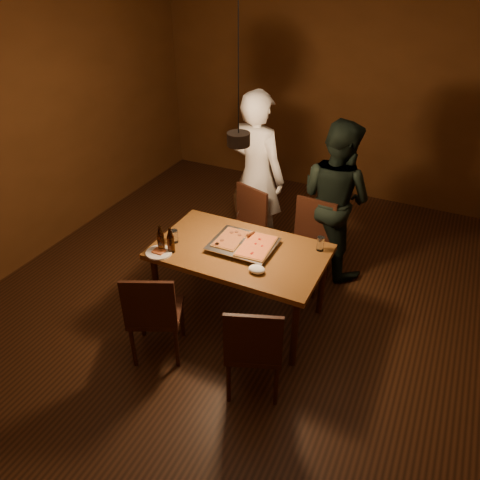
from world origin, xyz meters
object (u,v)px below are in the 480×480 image
at_px(dining_table, 240,257).
at_px(beer_bottle_b, 171,240).
at_px(chair_near_right, 254,343).
at_px(pendant_lamp, 238,138).
at_px(diner_white, 257,176).
at_px(diner_dark, 335,199).
at_px(chair_far_right, 310,236).
at_px(beer_bottle_a, 161,238).
at_px(chair_far_left, 245,222).
at_px(pizza_tray, 243,245).
at_px(chair_near_left, 153,309).
at_px(plate_slice, 159,252).

relative_size(dining_table, beer_bottle_b, 6.26).
relative_size(chair_near_right, pendant_lamp, 0.49).
relative_size(chair_near_right, diner_white, 0.29).
height_order(chair_near_right, diner_dark, diner_dark).
bearing_deg(diner_white, chair_far_right, 170.46).
distance_m(beer_bottle_b, pendant_lamp, 1.07).
bearing_deg(diner_white, beer_bottle_a, 92.23).
relative_size(beer_bottle_a, pendant_lamp, 0.22).
relative_size(chair_far_left, chair_far_right, 1.10).
distance_m(pizza_tray, beer_bottle_b, 0.63).
relative_size(diner_white, diner_dark, 1.12).
distance_m(dining_table, chair_far_right, 0.92).
xyz_separation_m(dining_table, pendant_lamp, (-0.03, 0.03, 1.08)).
height_order(dining_table, chair_near_left, chair_near_left).
xyz_separation_m(chair_far_left, diner_dark, (0.84, 0.37, 0.29)).
bearing_deg(diner_dark, diner_white, 27.34).
xyz_separation_m(chair_far_right, chair_near_right, (0.10, -1.61, 0.00)).
distance_m(chair_far_right, chair_near_left, 1.80).
relative_size(chair_near_right, beer_bottle_b, 2.26).
bearing_deg(pizza_tray, pendant_lamp, -155.20).
height_order(chair_far_right, pendant_lamp, pendant_lamp).
bearing_deg(dining_table, chair_near_left, -116.45).
height_order(chair_far_left, plate_slice, chair_far_left).
xyz_separation_m(beer_bottle_b, plate_slice, (-0.09, -0.07, -0.11)).
bearing_deg(chair_near_left, chair_far_left, 62.75).
bearing_deg(chair_far_right, chair_far_left, 5.67).
bearing_deg(chair_far_right, pizza_tray, 67.67).
distance_m(chair_far_left, diner_white, 0.51).
height_order(chair_near_left, diner_dark, diner_dark).
xyz_separation_m(chair_far_right, diner_dark, (0.13, 0.34, 0.29)).
relative_size(dining_table, chair_far_right, 3.09).
bearing_deg(plate_slice, pendant_lamp, 33.33).
height_order(beer_bottle_a, diner_white, diner_white).
distance_m(chair_near_left, pendant_lamp, 1.52).
xyz_separation_m(pizza_tray, diner_dark, (0.51, 1.13, 0.05)).
height_order(beer_bottle_a, pendant_lamp, pendant_lamp).
bearing_deg(dining_table, beer_bottle_a, -153.76).
xyz_separation_m(dining_table, pizza_tray, (0.01, 0.04, 0.10)).
bearing_deg(chair_near_left, plate_slice, 91.16).
xyz_separation_m(chair_far_left, beer_bottle_a, (-0.29, -1.10, 0.33)).
distance_m(chair_near_right, diner_dark, 1.97).
bearing_deg(pizza_tray, chair_near_left, -110.31).
bearing_deg(chair_far_left, chair_near_left, 106.09).
xyz_separation_m(beer_bottle_a, pendant_lamp, (0.59, 0.33, 0.89)).
distance_m(beer_bottle_a, beer_bottle_b, 0.09).
distance_m(beer_bottle_b, diner_dark, 1.79).
bearing_deg(pendant_lamp, beer_bottle_b, -147.63).
distance_m(chair_near_left, chair_near_right, 0.89).
relative_size(dining_table, diner_white, 0.81).
xyz_separation_m(chair_near_right, beer_bottle_b, (-1.01, 0.50, 0.33)).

